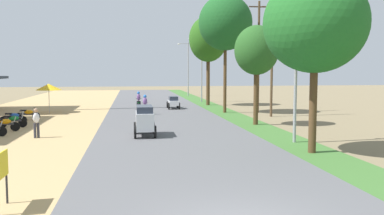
% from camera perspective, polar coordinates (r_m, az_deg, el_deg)
% --- Properties ---
extents(parked_motorbike_fourth, '(1.80, 0.54, 0.94)m').
position_cam_1_polar(parked_motorbike_fourth, '(27.24, -24.50, -2.01)').
color(parked_motorbike_fourth, black).
rests_on(parked_motorbike_fourth, dirt_shoulder).
extents(parked_motorbike_fifth, '(1.80, 0.54, 0.94)m').
position_cam_1_polar(parked_motorbike_fifth, '(28.89, -23.55, -1.59)').
color(parked_motorbike_fifth, black).
rests_on(parked_motorbike_fifth, dirt_shoulder).
extents(parked_motorbike_sixth, '(1.80, 0.54, 0.94)m').
position_cam_1_polar(parked_motorbike_sixth, '(30.68, -23.47, -1.22)').
color(parked_motorbike_sixth, black).
rests_on(parked_motorbike_sixth, dirt_shoulder).
extents(parked_motorbike_seventh, '(1.80, 0.54, 0.94)m').
position_cam_1_polar(parked_motorbike_seventh, '(32.80, -21.78, -0.78)').
color(parked_motorbike_seventh, black).
rests_on(parked_motorbike_seventh, dirt_shoulder).
extents(street_signboard, '(0.06, 1.30, 1.50)m').
position_cam_1_polar(street_signboard, '(12.00, -25.03, -7.90)').
color(street_signboard, '#262628').
rests_on(street_signboard, dirt_shoulder).
extents(vendor_umbrella, '(2.20, 2.20, 2.52)m').
position_cam_1_polar(vendor_umbrella, '(37.91, -19.23, 2.71)').
color(vendor_umbrella, '#99999E').
rests_on(vendor_umbrella, dirt_shoulder).
extents(pedestrian_on_shoulder, '(0.43, 0.39, 1.62)m').
position_cam_1_polar(pedestrian_on_shoulder, '(23.91, -20.76, -1.81)').
color(pedestrian_on_shoulder, '#33333D').
rests_on(pedestrian_on_shoulder, dirt_shoulder).
extents(median_tree_nearest, '(4.53, 4.53, 7.89)m').
position_cam_1_polar(median_tree_nearest, '(19.05, 16.69, 11.07)').
color(median_tree_nearest, '#4C351E').
rests_on(median_tree_nearest, median_strip).
extents(median_tree_second, '(2.98, 2.98, 6.69)m').
position_cam_1_polar(median_tree_second, '(28.18, 8.93, 7.77)').
color(median_tree_second, '#4C351E').
rests_on(median_tree_second, median_strip).
extents(median_tree_third, '(4.63, 4.63, 10.16)m').
position_cam_1_polar(median_tree_third, '(36.25, 4.65, 11.60)').
color(median_tree_third, '#4C351E').
rests_on(median_tree_third, median_strip).
extents(median_tree_fourth, '(4.06, 4.06, 9.41)m').
position_cam_1_polar(median_tree_fourth, '(43.98, 2.25, 9.42)').
color(median_tree_fourth, '#4C351E').
rests_on(median_tree_fourth, median_strip).
extents(streetlamp_near, '(3.16, 0.20, 8.46)m').
position_cam_1_polar(streetlamp_near, '(21.51, 14.25, 8.12)').
color(streetlamp_near, gray).
rests_on(streetlamp_near, median_strip).
extents(streetlamp_mid, '(3.16, 0.20, 7.63)m').
position_cam_1_polar(streetlamp_mid, '(48.61, 1.35, 6.00)').
color(streetlamp_mid, gray).
rests_on(streetlamp_mid, median_strip).
extents(streetlamp_far, '(3.16, 0.20, 7.72)m').
position_cam_1_polar(streetlamp_far, '(60.09, -0.54, 5.88)').
color(streetlamp_far, gray).
rests_on(streetlamp_far, median_strip).
extents(utility_pole_near, '(1.80, 0.20, 9.74)m').
position_cam_1_polar(utility_pole_near, '(36.77, 9.20, 7.15)').
color(utility_pole_near, brown).
rests_on(utility_pole_near, ground).
extents(utility_pole_far, '(1.80, 0.20, 9.25)m').
position_cam_1_polar(utility_pole_far, '(33.80, 11.01, 6.89)').
color(utility_pole_far, brown).
rests_on(utility_pole_far, ground).
extents(car_van_silver, '(1.19, 2.41, 1.67)m').
position_cam_1_polar(car_van_silver, '(23.14, -6.59, -1.59)').
color(car_van_silver, '#B7BCC1').
rests_on(car_van_silver, road_strip).
extents(car_sedan_white, '(1.10, 2.26, 1.19)m').
position_cam_1_polar(car_sedan_white, '(39.56, -2.62, 0.80)').
color(car_sedan_white, silver).
rests_on(car_sedan_white, road_strip).
extents(motorbike_foreground_rider, '(0.54, 1.80, 1.66)m').
position_cam_1_polar(motorbike_foreground_rider, '(34.42, -6.52, 0.32)').
color(motorbike_foreground_rider, black).
rests_on(motorbike_foreground_rider, road_strip).
extents(motorbike_ahead_second, '(0.54, 1.80, 1.66)m').
position_cam_1_polar(motorbike_ahead_second, '(39.80, -7.41, 0.95)').
color(motorbike_ahead_second, black).
rests_on(motorbike_ahead_second, road_strip).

